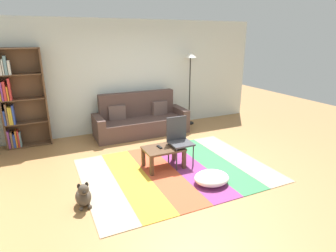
# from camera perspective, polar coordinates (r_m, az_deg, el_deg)

# --- Properties ---
(ground_plane) EXTENTS (14.00, 14.00, 0.00)m
(ground_plane) POSITION_cam_1_polar(r_m,az_deg,el_deg) (5.27, 2.58, -8.02)
(ground_plane) COLOR #9E7042
(back_wall) EXTENTS (6.80, 0.10, 2.70)m
(back_wall) POSITION_cam_1_polar(r_m,az_deg,el_deg) (7.16, -6.87, 10.16)
(back_wall) COLOR silver
(back_wall) RESTS_ON ground_plane
(rug) EXTENTS (3.24, 2.43, 0.01)m
(rug) POSITION_cam_1_polar(r_m,az_deg,el_deg) (5.07, 1.62, -9.06)
(rug) COLOR tan
(rug) RESTS_ON ground_plane
(couch) EXTENTS (2.26, 0.80, 1.00)m
(couch) POSITION_cam_1_polar(r_m,az_deg,el_deg) (6.86, -5.65, 1.19)
(couch) COLOR #4C3833
(couch) RESTS_ON ground_plane
(bookshelf) EXTENTS (0.90, 0.28, 2.09)m
(bookshelf) POSITION_cam_1_polar(r_m,az_deg,el_deg) (6.64, -28.49, 4.57)
(bookshelf) COLOR brown
(bookshelf) RESTS_ON ground_plane
(coffee_table) EXTENTS (0.71, 0.50, 0.38)m
(coffee_table) POSITION_cam_1_polar(r_m,az_deg,el_deg) (5.05, -0.95, -5.24)
(coffee_table) COLOR #513826
(coffee_table) RESTS_ON rug
(pouf) EXTENTS (0.59, 0.50, 0.19)m
(pouf) POSITION_cam_1_polar(r_m,az_deg,el_deg) (4.66, 8.94, -10.50)
(pouf) COLOR white
(pouf) RESTS_ON rug
(dog) EXTENTS (0.22, 0.35, 0.40)m
(dog) POSITION_cam_1_polar(r_m,az_deg,el_deg) (4.21, -16.99, -13.54)
(dog) COLOR #473D33
(dog) RESTS_ON ground_plane
(standing_lamp) EXTENTS (0.32, 0.32, 1.92)m
(standing_lamp) POSITION_cam_1_polar(r_m,az_deg,el_deg) (7.41, 4.60, 12.48)
(standing_lamp) COLOR black
(standing_lamp) RESTS_ON ground_plane
(tv_remote) EXTENTS (0.06, 0.15, 0.02)m
(tv_remote) POSITION_cam_1_polar(r_m,az_deg,el_deg) (5.03, -1.77, -4.33)
(tv_remote) COLOR black
(tv_remote) RESTS_ON coffee_table
(folding_chair) EXTENTS (0.40, 0.40, 0.90)m
(folding_chair) POSITION_cam_1_polar(r_m,az_deg,el_deg) (5.13, 2.22, -2.26)
(folding_chair) COLOR #38383D
(folding_chair) RESTS_ON ground_plane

